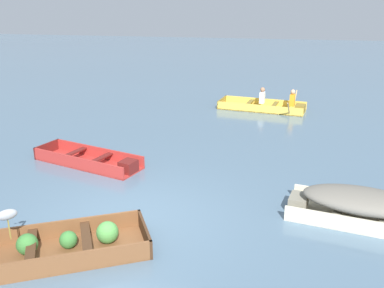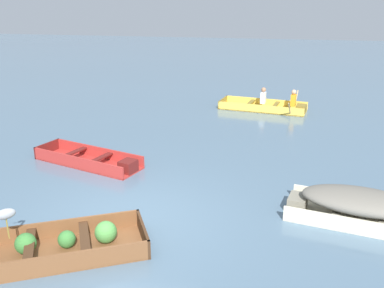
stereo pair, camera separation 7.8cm
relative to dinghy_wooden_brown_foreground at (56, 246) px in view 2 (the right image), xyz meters
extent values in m
plane|color=slate|center=(0.83, 1.35, -0.15)|extent=(80.00, 80.00, 0.00)
cube|color=brown|center=(0.05, -0.02, -0.13)|extent=(3.21, 2.46, 0.04)
cube|color=brown|center=(0.32, -0.51, 0.03)|extent=(2.67, 1.46, 0.35)
cube|color=brown|center=(-0.21, 0.48, 0.03)|extent=(2.67, 1.46, 0.35)
cube|color=#3F2716|center=(1.36, 0.68, 0.03)|extent=(0.60, 1.07, 0.35)
cube|color=#3F2716|center=(-0.35, -0.23, 0.12)|extent=(0.65, 1.03, 0.04)
cube|color=#3F2716|center=(0.45, 0.20, 0.12)|extent=(0.65, 1.03, 0.04)
sphere|color=#387533|center=(-0.48, -0.14, 0.07)|extent=(0.36, 0.36, 0.36)
sphere|color=#387533|center=(0.12, 0.18, 0.05)|extent=(0.31, 0.31, 0.31)
sphere|color=#4C9342|center=(0.73, 0.48, 0.09)|extent=(0.40, 0.40, 0.40)
cube|color=#AD2D28|center=(-1.29, 4.05, -0.13)|extent=(3.16, 1.75, 0.04)
cube|color=#AD2D28|center=(-1.17, 4.46, 0.02)|extent=(2.91, 0.93, 0.33)
cube|color=#AD2D28|center=(-1.42, 3.64, 0.02)|extent=(2.91, 0.93, 0.33)
cube|color=maroon|center=(-2.71, 4.49, 0.02)|extent=(0.31, 0.88, 0.33)
cube|color=maroon|center=(-0.02, 3.66, 0.03)|extent=(0.46, 0.50, 0.30)
cube|color=maroon|center=(-0.86, 3.92, 0.10)|extent=(0.39, 0.82, 0.04)
cube|color=maroon|center=(-1.73, 4.18, 0.10)|extent=(0.39, 0.82, 0.04)
cube|color=beige|center=(5.30, 2.29, -0.13)|extent=(2.95, 1.66, 0.04)
cube|color=beige|center=(5.20, 1.75, 0.01)|extent=(2.74, 0.57, 0.31)
cube|color=beige|center=(5.41, 2.84, 0.01)|extent=(2.74, 0.57, 0.31)
cube|color=gray|center=(4.11, 2.52, 0.02)|extent=(0.45, 0.58, 0.28)
cube|color=gray|center=(4.89, 2.37, 0.08)|extent=(0.36, 1.07, 0.04)
cube|color=gray|center=(5.71, 2.22, 0.08)|extent=(0.36, 1.07, 0.04)
ellipsoid|color=#6B665B|center=(5.30, 2.29, 0.29)|extent=(2.45, 1.51, 0.41)
cube|color=#E5BC47|center=(2.95, 10.86, -0.13)|extent=(3.47, 1.68, 0.04)
cube|color=#E5BC47|center=(3.04, 11.42, 0.01)|extent=(3.29, 0.57, 0.31)
cube|color=#E5BC47|center=(2.87, 10.31, 0.01)|extent=(3.29, 0.57, 0.31)
cube|color=olive|center=(1.34, 11.12, 0.01)|extent=(0.23, 1.17, 0.31)
cube|color=olive|center=(4.42, 10.63, 0.02)|extent=(0.44, 0.58, 0.28)
cube|color=olive|center=(3.45, 10.79, 0.09)|extent=(0.33, 1.09, 0.04)
cube|color=olive|center=(2.46, 10.94, 0.09)|extent=(0.33, 1.09, 0.04)
cube|color=white|center=(2.95, 10.86, 0.33)|extent=(0.22, 0.30, 0.44)
sphere|color=#9E7051|center=(2.95, 10.86, 0.65)|extent=(0.18, 0.18, 0.18)
cube|color=orange|center=(4.11, 10.68, 0.33)|extent=(0.22, 0.30, 0.44)
sphere|color=tan|center=(4.11, 10.68, 0.65)|extent=(0.18, 0.18, 0.18)
cylinder|color=tan|center=(4.24, 11.56, 0.21)|extent=(0.14, 0.64, 0.55)
cylinder|color=tan|center=(3.97, 9.81, 0.21)|extent=(0.14, 0.64, 0.55)
cylinder|color=olive|center=(-0.61, -0.36, 0.46)|extent=(0.02, 0.02, 0.35)
cylinder|color=olive|center=(-0.65, -0.31, 0.46)|extent=(0.02, 0.02, 0.35)
ellipsoid|color=#93999E|center=(-0.63, -0.33, 0.73)|extent=(0.33, 0.32, 0.18)
camera|label=1|loc=(3.54, -5.77, 4.07)|focal=40.00mm
camera|label=2|loc=(3.62, -5.76, 4.07)|focal=40.00mm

